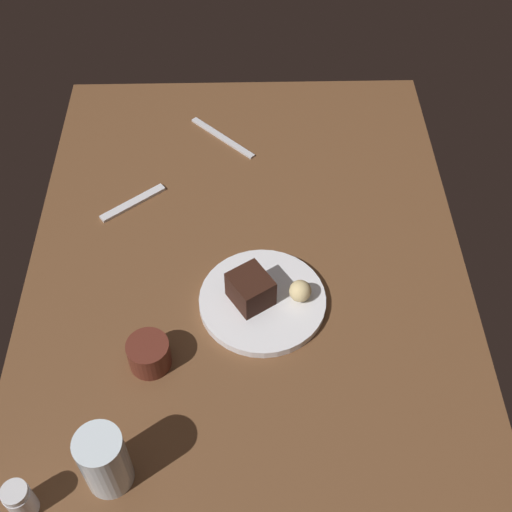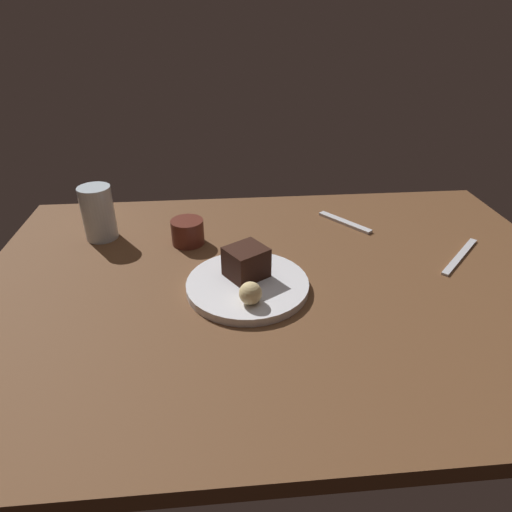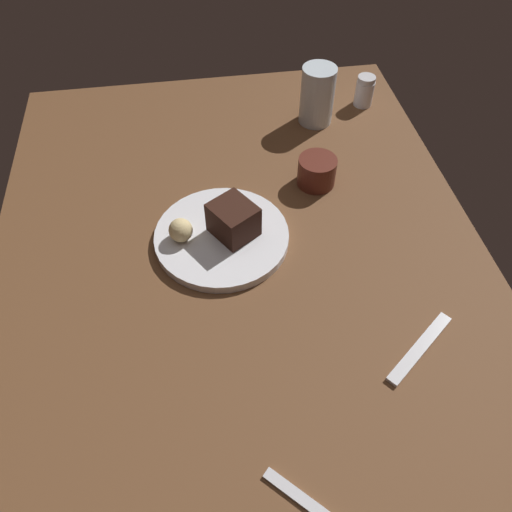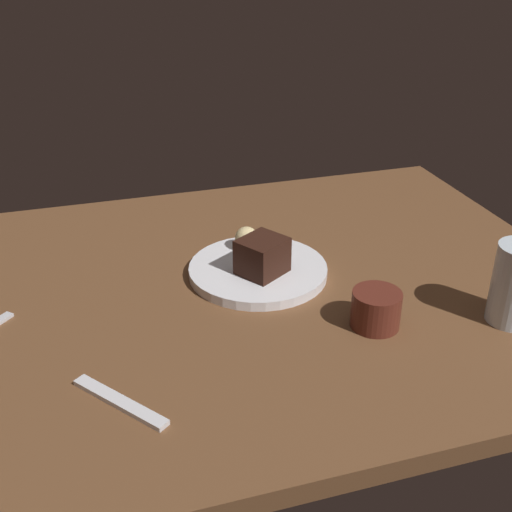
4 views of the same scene
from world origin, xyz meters
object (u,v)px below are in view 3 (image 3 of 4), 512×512
object	(u,v)px
chocolate_cake_slice	(233,220)
water_glass	(317,95)
coffee_cup	(317,171)
dessert_spoon	(420,348)
salt_shaker	(364,91)
dessert_plate	(222,237)
bread_roll	(181,230)

from	to	relation	value
chocolate_cake_slice	water_glass	distance (cm)	38.67
coffee_cup	dessert_spoon	distance (cm)	38.54
salt_shaker	chocolate_cake_slice	bearing A→B (deg)	-43.11
dessert_plate	bread_roll	bearing A→B (deg)	-89.71
water_glass	coffee_cup	bearing A→B (deg)	-12.78
dessert_spoon	coffee_cup	bearing A→B (deg)	62.16
chocolate_cake_slice	salt_shaker	world-z (taller)	chocolate_cake_slice
chocolate_cake_slice	dessert_spoon	world-z (taller)	chocolate_cake_slice
dessert_plate	salt_shaker	distance (cm)	51.34
dessert_plate	bread_roll	world-z (taller)	bread_roll
dessert_plate	dessert_spoon	xyz separation A→B (cm)	(25.89, 26.15, -0.46)
chocolate_cake_slice	coffee_cup	xyz separation A→B (cm)	(-11.93, 17.35, -1.80)
salt_shaker	coffee_cup	distance (cm)	29.52
bread_roll	water_glass	size ratio (longest dim) A/B	0.33
bread_roll	dessert_spoon	size ratio (longest dim) A/B	0.27
water_glass	bread_roll	bearing A→B (deg)	-43.94
chocolate_cake_slice	bread_roll	bearing A→B (deg)	-89.37
dessert_spoon	dessert_plate	bearing A→B (deg)	97.51
chocolate_cake_slice	coffee_cup	distance (cm)	21.13
bread_roll	coffee_cup	bearing A→B (deg)	114.60
dessert_plate	water_glass	bearing A→B (deg)	143.03
bread_roll	coffee_cup	size ratio (longest dim) A/B	0.56
dessert_plate	water_glass	distance (cm)	40.31
dessert_plate	salt_shaker	size ratio (longest dim) A/B	3.40
chocolate_cake_slice	bread_roll	size ratio (longest dim) A/B	1.76
water_glass	coffee_cup	distance (cm)	20.71
water_glass	dessert_spoon	bearing A→B (deg)	2.10
salt_shaker	dessert_spoon	bearing A→B (deg)	-9.12
salt_shaker	dessert_spoon	world-z (taller)	salt_shaker
dessert_plate	dessert_spoon	distance (cm)	36.80
chocolate_cake_slice	dessert_spoon	xyz separation A→B (cm)	(25.96, 23.99, -4.26)
dessert_plate	bread_roll	xyz separation A→B (cm)	(0.03, -6.77, 2.84)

